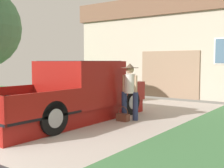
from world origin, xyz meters
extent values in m
cube|color=#B7AAA0|center=(0.00, 4.50, -0.03)|extent=(5.20, 9.00, 0.06)
cube|color=maroon|center=(-0.19, 3.18, 0.21)|extent=(1.86, 5.30, 0.42)
cube|color=maroon|center=(-0.19, 3.70, 1.06)|extent=(1.97, 2.01, 1.28)
cube|color=#1E2833|center=(-0.19, 3.70, 1.44)|extent=(1.73, 1.85, 0.54)
cube|color=maroon|center=(-0.17, 5.25, 0.72)|extent=(1.96, 1.16, 0.60)
cube|color=black|center=(-0.21, 1.63, 0.45)|extent=(1.97, 2.18, 0.06)
cube|color=maroon|center=(0.73, 1.61, 0.72)|extent=(0.09, 2.16, 0.61)
cube|color=black|center=(-1.25, 4.41, 1.34)|extent=(0.10, 0.18, 0.20)
cylinder|color=black|center=(-1.01, 5.10, 0.40)|extent=(0.27, 0.80, 0.80)
cylinder|color=#9E9EA3|center=(-1.01, 5.10, 0.40)|extent=(0.29, 0.44, 0.44)
cylinder|color=black|center=(0.67, 5.07, 0.40)|extent=(0.27, 0.80, 0.80)
cylinder|color=#9E9EA3|center=(0.67, 5.07, 0.40)|extent=(0.29, 0.44, 0.44)
cylinder|color=black|center=(-1.05, 1.85, 0.40)|extent=(0.27, 0.80, 0.80)
cylinder|color=#9E9EA3|center=(-1.05, 1.85, 0.40)|extent=(0.29, 0.44, 0.44)
cylinder|color=black|center=(0.63, 1.83, 0.40)|extent=(0.27, 0.80, 0.80)
cylinder|color=#9E9EA3|center=(0.63, 1.83, 0.40)|extent=(0.29, 0.44, 0.44)
cylinder|color=navy|center=(1.32, 4.38, 0.41)|extent=(0.16, 0.16, 0.81)
cylinder|color=navy|center=(0.97, 4.32, 0.41)|extent=(0.16, 0.16, 0.81)
cylinder|color=silver|center=(1.14, 4.35, 1.05)|extent=(0.31, 0.31, 0.54)
cylinder|color=tan|center=(1.32, 4.38, 0.97)|extent=(0.09, 0.09, 0.64)
cylinder|color=tan|center=(0.96, 4.32, 0.97)|extent=(0.09, 0.09, 0.64)
sphere|color=tan|center=(1.14, 4.35, 1.46)|extent=(0.23, 0.23, 0.23)
cylinder|color=brown|center=(1.14, 4.35, 1.51)|extent=(0.50, 0.50, 0.01)
cone|color=brown|center=(1.14, 4.35, 1.57)|extent=(0.24, 0.24, 0.13)
cube|color=brown|center=(1.09, 4.08, 0.10)|extent=(0.36, 0.18, 0.21)
torus|color=brown|center=(1.09, 4.08, 0.26)|extent=(0.33, 0.02, 0.33)
cube|color=#BFB29D|center=(-0.73, 12.72, 1.93)|extent=(9.37, 5.89, 3.86)
cube|color=brown|center=(-0.73, 12.72, 4.33)|extent=(9.74, 6.13, 0.94)
cube|color=#93755B|center=(-0.13, 9.74, 1.09)|extent=(2.86, 0.06, 2.17)
cube|color=#424247|center=(-3.36, 7.44, 0.50)|extent=(0.58, 0.68, 0.83)
cube|color=#2E2E31|center=(-3.36, 7.44, 0.97)|extent=(0.60, 0.71, 0.10)
cylinder|color=black|center=(-3.58, 7.17, 0.09)|extent=(0.05, 0.18, 0.18)
cylinder|color=black|center=(-3.14, 7.17, 0.09)|extent=(0.05, 0.18, 0.18)
camera|label=1|loc=(5.61, -2.66, 1.69)|focal=46.41mm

